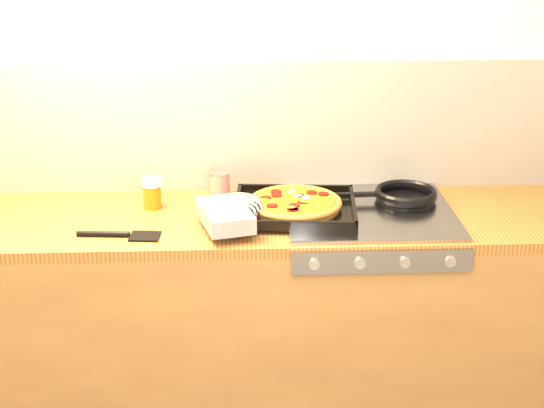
{
  "coord_description": "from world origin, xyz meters",
  "views": [
    {
      "loc": [
        -0.02,
        -1.68,
        2.0
      ],
      "look_at": [
        0.1,
        1.08,
        0.95
      ],
      "focal_mm": 55.0,
      "sensor_mm": 36.0,
      "label": 1
    }
  ],
  "objects_px": {
    "pizza_on_tray": "(276,207)",
    "tomato_can": "(220,186)",
    "juice_glass": "(152,193)",
    "frying_pan": "(404,195)"
  },
  "relations": [
    {
      "from": "pizza_on_tray",
      "to": "tomato_can",
      "type": "xyz_separation_m",
      "value": [
        -0.2,
        0.21,
        0.01
      ]
    },
    {
      "from": "pizza_on_tray",
      "to": "juice_glass",
      "type": "distance_m",
      "value": 0.46
    },
    {
      "from": "pizza_on_tray",
      "to": "frying_pan",
      "type": "distance_m",
      "value": 0.5
    },
    {
      "from": "tomato_can",
      "to": "pizza_on_tray",
      "type": "bearing_deg",
      "value": -46.3
    },
    {
      "from": "pizza_on_tray",
      "to": "tomato_can",
      "type": "bearing_deg",
      "value": 133.7
    },
    {
      "from": "frying_pan",
      "to": "juice_glass",
      "type": "height_order",
      "value": "juice_glass"
    },
    {
      "from": "tomato_can",
      "to": "juice_glass",
      "type": "xyz_separation_m",
      "value": [
        -0.25,
        -0.08,
        0.01
      ]
    },
    {
      "from": "pizza_on_tray",
      "to": "tomato_can",
      "type": "distance_m",
      "value": 0.29
    },
    {
      "from": "pizza_on_tray",
      "to": "tomato_can",
      "type": "height_order",
      "value": "tomato_can"
    },
    {
      "from": "pizza_on_tray",
      "to": "juice_glass",
      "type": "relative_size",
      "value": 5.07
    }
  ]
}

